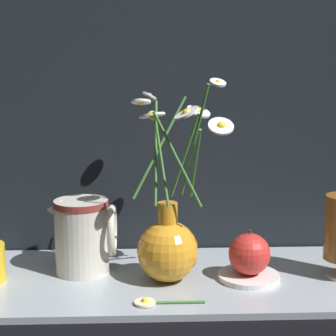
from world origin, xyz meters
TOP-DOWN VIEW (x-y plane):
  - ground_plane at (0.00, 0.00)m, footprint 6.00×6.00m
  - shelf at (0.00, 0.00)m, footprint 0.85×0.32m
  - vase_with_flowers at (0.01, -0.02)m, footprint 0.18×0.22m
  - ceramic_pitcher at (-0.16, 0.03)m, footprint 0.13×0.10m
  - saucer_plate at (0.15, -0.02)m, footprint 0.11×0.11m
  - orange_fruit at (0.15, -0.02)m, footprint 0.08×0.08m
  - loose_daisy at (-0.03, -0.12)m, footprint 0.12×0.04m

SIDE VIEW (x-z plane):
  - ground_plane at x=0.00m, z-range 0.00..0.00m
  - shelf at x=0.00m, z-range 0.00..0.01m
  - loose_daisy at x=-0.03m, z-range 0.01..0.02m
  - saucer_plate at x=0.15m, z-range 0.01..0.02m
  - orange_fruit at x=0.15m, z-range 0.02..0.10m
  - vase_with_flowers at x=0.01m, z-range -0.10..0.27m
  - ceramic_pitcher at x=-0.16m, z-range 0.01..0.16m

